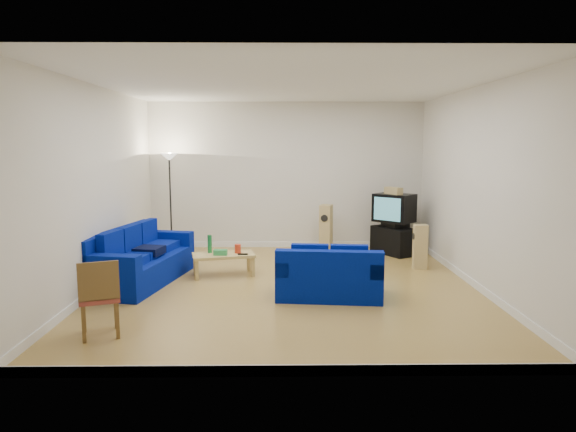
{
  "coord_description": "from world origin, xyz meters",
  "views": [
    {
      "loc": [
        -0.11,
        -8.07,
        2.29
      ],
      "look_at": [
        0.0,
        0.4,
        1.1
      ],
      "focal_mm": 32.0,
      "sensor_mm": 36.0,
      "label": 1
    }
  ],
  "objects_px": {
    "television": "(394,208)",
    "coffee_table": "(224,257)",
    "sofa_loveseat": "(329,278)",
    "tv_stand": "(394,241)",
    "sofa_three_seat": "(137,263)"
  },
  "relations": [
    {
      "from": "television",
      "to": "coffee_table",
      "type": "bearing_deg",
      "value": -109.92
    },
    {
      "from": "sofa_loveseat",
      "to": "coffee_table",
      "type": "bearing_deg",
      "value": 148.41
    },
    {
      "from": "coffee_table",
      "to": "sofa_loveseat",
      "type": "bearing_deg",
      "value": -37.57
    },
    {
      "from": "television",
      "to": "sofa_loveseat",
      "type": "bearing_deg",
      "value": -75.65
    },
    {
      "from": "television",
      "to": "tv_stand",
      "type": "bearing_deg",
      "value": -45.67
    },
    {
      "from": "coffee_table",
      "to": "television",
      "type": "bearing_deg",
      "value": 28.11
    },
    {
      "from": "sofa_three_seat",
      "to": "sofa_loveseat",
      "type": "height_order",
      "value": "sofa_three_seat"
    },
    {
      "from": "coffee_table",
      "to": "tv_stand",
      "type": "relative_size",
      "value": 1.26
    },
    {
      "from": "tv_stand",
      "to": "television",
      "type": "height_order",
      "value": "television"
    },
    {
      "from": "sofa_three_seat",
      "to": "television",
      "type": "height_order",
      "value": "television"
    },
    {
      "from": "sofa_loveseat",
      "to": "coffee_table",
      "type": "distance_m",
      "value": 2.19
    },
    {
      "from": "sofa_three_seat",
      "to": "coffee_table",
      "type": "height_order",
      "value": "sofa_three_seat"
    },
    {
      "from": "sofa_three_seat",
      "to": "sofa_loveseat",
      "type": "relative_size",
      "value": 1.5
    },
    {
      "from": "sofa_three_seat",
      "to": "television",
      "type": "xyz_separation_m",
      "value": [
        4.76,
        2.23,
        0.64
      ]
    },
    {
      "from": "tv_stand",
      "to": "television",
      "type": "distance_m",
      "value": 0.69
    }
  ]
}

